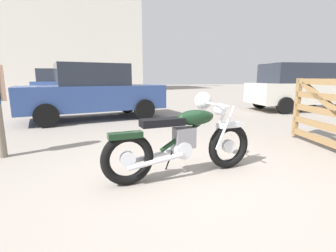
# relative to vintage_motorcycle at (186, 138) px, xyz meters

# --- Properties ---
(ground_plane) EXTENTS (80.00, 80.00, 0.00)m
(ground_plane) POSITION_rel_vintage_motorcycle_xyz_m (0.10, -0.22, -0.49)
(ground_plane) COLOR gray
(vintage_motorcycle) EXTENTS (2.08, 0.73, 1.07)m
(vintage_motorcycle) POSITION_rel_vintage_motorcycle_xyz_m (0.00, 0.00, 0.00)
(vintage_motorcycle) COLOR black
(vintage_motorcycle) RESTS_ON ground_plane
(dark_sedan_left) EXTENTS (4.42, 2.41, 1.67)m
(dark_sedan_left) POSITION_rel_vintage_motorcycle_xyz_m (-0.98, 5.07, 0.34)
(dark_sedan_left) COLOR black
(dark_sedan_left) RESTS_ON ground_plane
(white_estate_far) EXTENTS (4.10, 2.26, 1.78)m
(white_estate_far) POSITION_rel_vintage_motorcycle_xyz_m (6.66, 4.61, 0.43)
(white_estate_far) COLOR black
(white_estate_far) RESTS_ON ground_plane
(pale_sedan_back) EXTENTS (4.88, 2.40, 1.74)m
(pale_sedan_back) POSITION_rel_vintage_motorcycle_xyz_m (-1.57, 12.20, 0.45)
(pale_sedan_back) COLOR black
(pale_sedan_back) RESTS_ON ground_plane
(industrial_building) EXTENTS (18.61, 11.40, 20.44)m
(industrial_building) POSITION_rel_vintage_motorcycle_xyz_m (-4.07, 26.60, 4.46)
(industrial_building) COLOR beige
(industrial_building) RESTS_ON ground_plane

